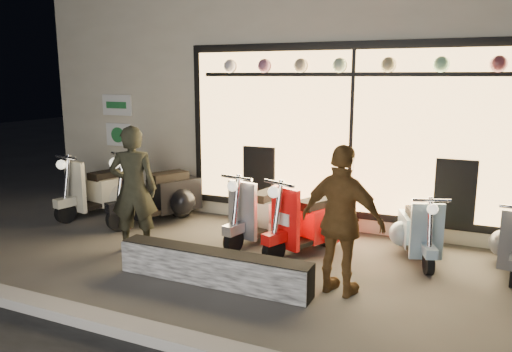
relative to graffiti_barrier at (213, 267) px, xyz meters
The scene contains 11 objects.
ground 0.69m from the graffiti_barrier, 78.18° to the left, with size 40.00×40.00×0.00m, color #383533.
kerb 1.36m from the graffiti_barrier, 84.24° to the right, with size 40.00×0.25×0.12m, color slate.
shop_building 5.95m from the graffiti_barrier, 88.57° to the left, with size 10.20×6.23×4.20m.
graffiti_barrier is the anchor object (origin of this frame).
scooter_silver 1.76m from the graffiti_barrier, 93.53° to the left, with size 0.64×1.42×1.01m.
scooter_red 1.73m from the graffiti_barrier, 66.69° to the left, with size 0.82×1.40×1.02m.
scooter_black 2.77m from the graffiti_barrier, 135.88° to the left, with size 0.96×1.58×1.16m.
scooter_cream 3.74m from the graffiti_barrier, 149.91° to the left, with size 0.69×1.49×1.06m.
scooter_blue 2.82m from the graffiti_barrier, 43.59° to the left, with size 0.67×1.24×0.89m.
man 1.78m from the graffiti_barrier, 159.75° to the left, with size 0.63×0.41×1.73m, color black.
woman 1.59m from the graffiti_barrier, 14.17° to the left, with size 0.98×0.41×1.67m, color brown.
Camera 1 is at (2.59, -5.41, 2.38)m, focal length 35.00 mm.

